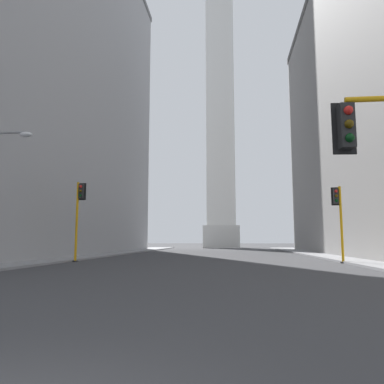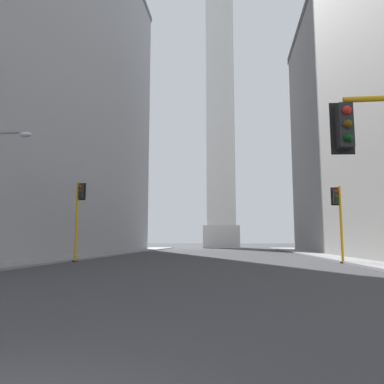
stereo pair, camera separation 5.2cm
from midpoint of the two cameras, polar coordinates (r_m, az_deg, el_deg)
name	(u,v)px [view 1 (the left image)]	position (r m, az deg, el deg)	size (l,w,h in m)	color
sidewalk_left	(61,258)	(34.31, -19.36, -9.52)	(5.00, 94.55, 0.15)	gray
sidewalk_right	(363,260)	(32.71, 24.58, -9.39)	(5.00, 94.55, 0.15)	gray
obelisk	(220,93)	(88.00, 4.31, 14.83)	(7.64, 7.64, 72.02)	silver
traffic_light_mid_left	(79,209)	(29.83, -16.91, -2.50)	(0.78, 0.50, 6.04)	orange
traffic_light_mid_right	(339,212)	(28.76, 21.41, -2.87)	(0.77, 0.51, 5.47)	orange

